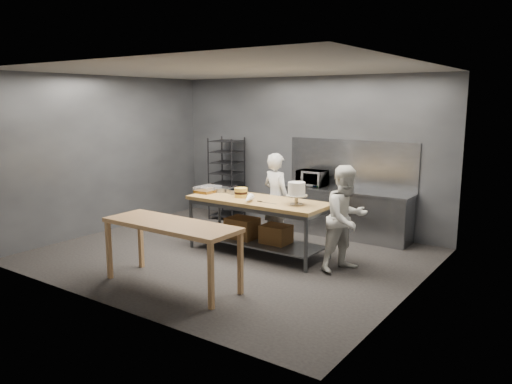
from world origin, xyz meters
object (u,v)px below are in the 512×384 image
Objects in this scene: frosted_cake_stand at (297,190)px; microwave at (312,178)px; near_counter at (171,229)px; speed_rack at (227,179)px; work_table at (257,219)px; chef_behind at (276,198)px; chef_right at (346,219)px; layer_cake at (241,193)px.

microwave is at bearing 111.57° from frosted_cake_stand.
speed_rack reaches higher than near_counter.
chef_behind reaches higher than work_table.
chef_right is at bearing 4.69° from frosted_cake_stand.
chef_right is 2.95× the size of microwave.
chef_right is 2.35m from microwave.
chef_behind reaches higher than near_counter.
chef_right is (3.58, -1.68, -0.06)m from speed_rack.
speed_rack is 1.10× the size of chef_right.
frosted_cake_stand reaches higher than layer_cake.
frosted_cake_stand is (0.85, 1.90, 0.34)m from near_counter.
chef_behind is 7.38× the size of layer_cake.
microwave is (0.13, 3.73, 0.24)m from near_counter.
microwave reaches higher than layer_cake.
chef_behind is at bearing 139.21° from frosted_cake_stand.
frosted_cake_stand is at bearing 117.00° from chef_right.
work_table is 1.48× the size of chef_behind.
speed_rack is 4.86× the size of frosted_cake_stand.
chef_right is at bearing 1.36° from work_table.
near_counter is at bearing -83.05° from layer_cake.
chef_behind reaches higher than layer_cake.
microwave reaches higher than near_counter.
speed_rack reaches higher than chef_behind.
chef_behind is at bearing 89.61° from near_counter.
chef_behind is 4.51× the size of frosted_cake_stand.
work_table is 4.43× the size of microwave.
work_table is 1.86m from microwave.
microwave is at bearing 2.25° from speed_rack.
frosted_cake_stand reaches higher than work_table.
work_table is 1.95m from near_counter.
chef_behind is at bearing -95.92° from microwave.
frosted_cake_stand is (0.72, -1.82, 0.10)m from microwave.
chef_right reaches higher than microwave.
speed_rack is (-1.99, 1.71, 0.28)m from work_table.
frosted_cake_stand is at bearing 65.84° from near_counter.
work_table is at bearing 87.53° from near_counter.
chef_right is 7.26× the size of layer_cake.
layer_cake is (-1.91, -0.06, 0.20)m from chef_right.
near_counter is at bearing 104.50° from chef_behind.
frosted_cake_stand is 1.10m from layer_cake.
microwave is (-1.54, 1.76, 0.25)m from chef_right.
near_counter is 1.14× the size of speed_rack.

